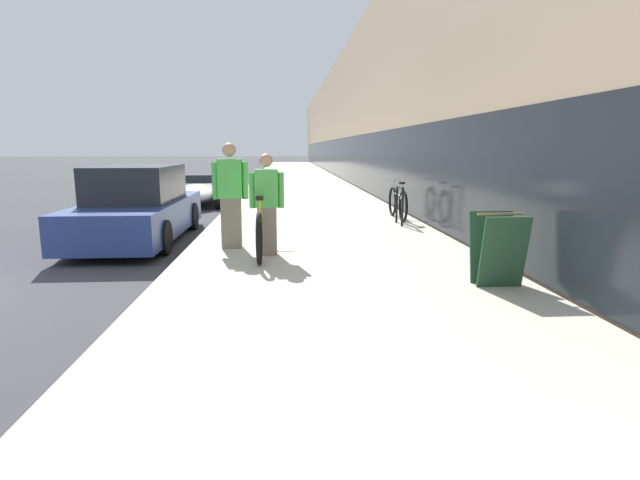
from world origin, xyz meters
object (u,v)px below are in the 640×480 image
(person_bystander, at_px, (231,196))
(bike_rack_hoop, at_px, (400,201))
(vintage_roadster_curbside, at_px, (199,193))
(sandwich_board_sign, at_px, (498,249))
(tandem_bicycle, at_px, (262,226))
(person_rider, at_px, (267,205))
(cruiser_bike_nearest, at_px, (398,203))
(parked_sedan_curbside, at_px, (138,208))

(person_bystander, relative_size, bike_rack_hoop, 2.08)
(vintage_roadster_curbside, bearing_deg, sandwich_board_sign, -62.80)
(bike_rack_hoop, distance_m, vintage_roadster_curbside, 7.54)
(tandem_bicycle, relative_size, sandwich_board_sign, 3.13)
(person_rider, relative_size, cruiser_bike_nearest, 0.85)
(person_rider, height_order, sandwich_board_sign, person_rider)
(bike_rack_hoop, xyz_separation_m, vintage_roadster_curbside, (-5.27, 5.39, -0.25))
(sandwich_board_sign, height_order, parked_sedan_curbside, parked_sedan_curbside)
(cruiser_bike_nearest, relative_size, vintage_roadster_curbside, 0.48)
(sandwich_board_sign, bearing_deg, parked_sedan_curbside, 143.16)
(person_rider, distance_m, person_bystander, 0.89)
(tandem_bicycle, distance_m, person_bystander, 0.76)
(cruiser_bike_nearest, xyz_separation_m, parked_sedan_curbside, (-5.53, -1.77, 0.14))
(cruiser_bike_nearest, xyz_separation_m, sandwich_board_sign, (-0.08, -5.85, 0.06))
(tandem_bicycle, distance_m, person_rider, 0.54)
(person_rider, xyz_separation_m, sandwich_board_sign, (2.87, -1.96, -0.35))
(person_bystander, relative_size, cruiser_bike_nearest, 0.95)
(tandem_bicycle, bearing_deg, bike_rack_hoop, 42.63)
(bike_rack_hoop, bearing_deg, tandem_bicycle, -137.37)
(person_rider, bearing_deg, vintage_roadster_curbside, 106.28)
(person_bystander, distance_m, parked_sedan_curbside, 2.48)
(bike_rack_hoop, relative_size, parked_sedan_curbside, 0.19)
(vintage_roadster_curbside, bearing_deg, tandem_bicycle, -73.66)
(parked_sedan_curbside, xyz_separation_m, vintage_roadster_curbside, (0.11, 6.30, -0.26))
(person_bystander, bearing_deg, bike_rack_hoop, 35.03)
(cruiser_bike_nearest, height_order, vintage_roadster_curbside, cruiser_bike_nearest)
(person_rider, height_order, parked_sedan_curbside, person_rider)
(bike_rack_hoop, xyz_separation_m, cruiser_bike_nearest, (0.15, 0.86, -0.13))
(cruiser_bike_nearest, bearing_deg, parked_sedan_curbside, -162.26)
(sandwich_board_sign, bearing_deg, person_rider, 145.75)
(parked_sedan_curbside, bearing_deg, person_bystander, -37.51)
(person_rider, relative_size, sandwich_board_sign, 1.76)
(cruiser_bike_nearest, distance_m, vintage_roadster_curbside, 7.07)
(person_rider, height_order, cruiser_bike_nearest, person_rider)
(sandwich_board_sign, distance_m, parked_sedan_curbside, 6.80)
(person_rider, bearing_deg, person_bystander, 134.82)
(cruiser_bike_nearest, bearing_deg, tandem_bicycle, -130.87)
(bike_rack_hoop, relative_size, vintage_roadster_curbside, 0.22)
(person_bystander, relative_size, sandwich_board_sign, 1.95)
(tandem_bicycle, height_order, bike_rack_hoop, tandem_bicycle)
(tandem_bicycle, relative_size, bike_rack_hoop, 3.33)
(tandem_bicycle, distance_m, bike_rack_hoop, 3.94)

